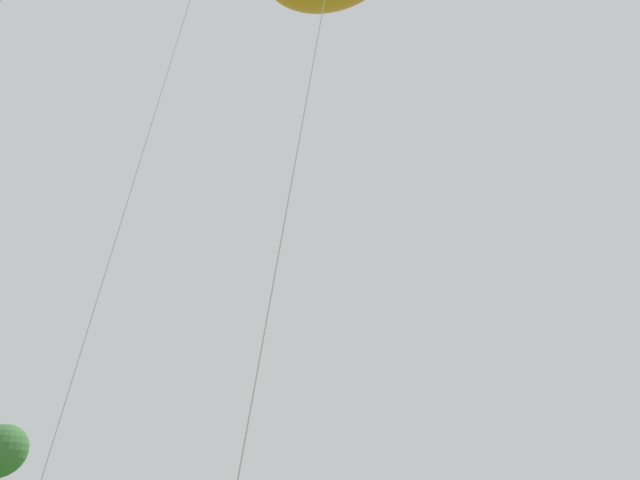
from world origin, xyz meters
TOP-DOWN VIEW (x-y plane):
  - tree_oak_right at (25.96, 64.89)m, footprint 5.69×5.69m

SIDE VIEW (x-z plane):
  - tree_oak_right at x=25.96m, z-range 2.21..12.45m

